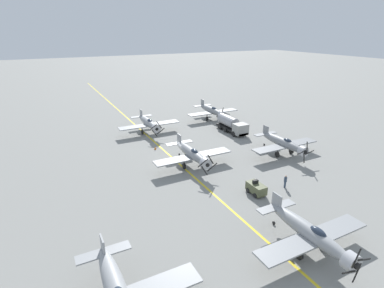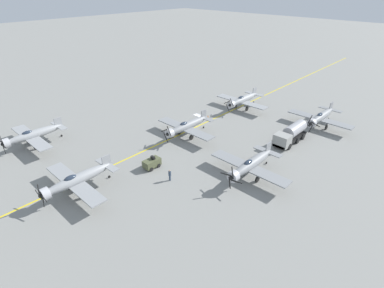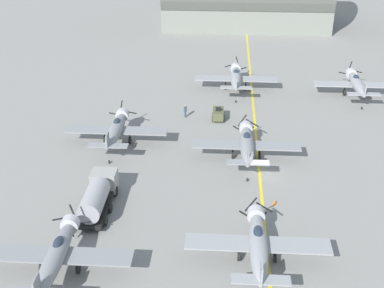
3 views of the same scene
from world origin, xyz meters
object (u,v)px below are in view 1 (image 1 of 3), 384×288
object	(u,v)px
airplane_near_center	(149,123)
traffic_cone	(155,148)
airplane_mid_center	(192,154)
fuel_tanker	(232,125)
airplane_near_left	(212,111)
airplane_far_center	(310,233)
tow_tractor	(256,188)
airplane_mid_left	(284,143)
ground_crew_walking	(285,181)

from	to	relation	value
airplane_near_center	traffic_cone	distance (m)	9.30
airplane_mid_center	fuel_tanker	xyz separation A→B (m)	(-14.37, -10.66, -0.50)
airplane_near_left	fuel_tanker	bearing A→B (deg)	99.32
airplane_near_left	fuel_tanker	world-z (taller)	airplane_near_left
airplane_far_center	tow_tractor	xyz separation A→B (m)	(-2.32, -10.44, -1.22)
airplane_mid_left	airplane_near_center	size ratio (longest dim) A/B	1.00
airplane_near_center	airplane_near_left	world-z (taller)	airplane_near_left
airplane_mid_center	traffic_cone	distance (m)	9.32
fuel_tanker	ground_crew_walking	size ratio (longest dim) A/B	4.66
airplane_mid_center	tow_tractor	world-z (taller)	airplane_mid_center
airplane_near_center	traffic_cone	bearing A→B (deg)	75.56
tow_tractor	traffic_cone	world-z (taller)	tow_tractor
airplane_mid_center	tow_tractor	xyz separation A→B (m)	(-3.36, 10.79, -1.22)
airplane_near_left	airplane_near_center	bearing A→B (deg)	24.87
airplane_far_center	airplane_near_left	world-z (taller)	airplane_near_left
airplane_far_center	traffic_cone	bearing A→B (deg)	-92.64
airplane_near_center	ground_crew_walking	size ratio (longest dim) A/B	6.99
airplane_near_left	ground_crew_walking	distance (m)	32.36
airplane_mid_left	tow_tractor	size ratio (longest dim) A/B	4.62
airplane_mid_left	airplane_near_left	world-z (taller)	airplane_mid_left
airplane_far_center	airplane_mid_left	bearing A→B (deg)	-137.03
ground_crew_walking	traffic_cone	xyz separation A→B (m)	(10.25, -20.03, -0.66)
airplane_near_left	fuel_tanker	size ratio (longest dim) A/B	1.50
fuel_tanker	airplane_near_left	bearing A→B (deg)	-96.76
ground_crew_walking	traffic_cone	bearing A→B (deg)	-62.89
airplane_mid_left	tow_tractor	bearing A→B (deg)	42.61
traffic_cone	airplane_near_center	bearing A→B (deg)	-103.14
airplane_mid_left	traffic_cone	size ratio (longest dim) A/B	21.82
tow_tractor	airplane_mid_center	bearing A→B (deg)	-72.71
airplane_near_center	ground_crew_walking	bearing A→B (deg)	104.48
airplane_mid_center	ground_crew_walking	size ratio (longest dim) A/B	6.99
airplane_near_center	tow_tractor	size ratio (longest dim) A/B	4.62
airplane_mid_left	fuel_tanker	bearing A→B (deg)	-77.77
airplane_mid_center	airplane_near_center	xyz separation A→B (m)	(0.47, -17.70, 0.00)
fuel_tanker	ground_crew_walking	xyz separation A→B (m)	(6.66, 21.89, -0.57)
airplane_near_center	ground_crew_walking	xyz separation A→B (m)	(-8.18, 28.93, -1.08)
airplane_mid_left	tow_tractor	xyz separation A→B (m)	(11.84, 7.96, -1.22)
fuel_tanker	airplane_mid_left	bearing A→B (deg)	93.53
airplane_mid_left	traffic_cone	xyz separation A→B (m)	(17.74, -11.63, -1.74)
airplane_mid_left	airplane_far_center	world-z (taller)	airplane_mid_left
airplane_near_left	traffic_cone	xyz separation A→B (m)	(18.04, 11.37, -1.74)
airplane_far_center	traffic_cone	distance (m)	30.29
airplane_near_center	airplane_near_left	xyz separation A→B (m)	(-15.96, -2.47, 0.00)
airplane_mid_left	airplane_far_center	distance (m)	23.22
airplane_mid_left	tow_tractor	world-z (taller)	airplane_mid_left
airplane_far_center	tow_tractor	world-z (taller)	airplane_far_center
airplane_mid_center	airplane_far_center	xyz separation A→B (m)	(-1.04, 21.23, -0.00)
airplane_far_center	airplane_near_left	xyz separation A→B (m)	(-14.45, -41.40, 0.00)
fuel_tanker	ground_crew_walking	bearing A→B (deg)	73.09
airplane_mid_left	traffic_cone	world-z (taller)	airplane_mid_left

